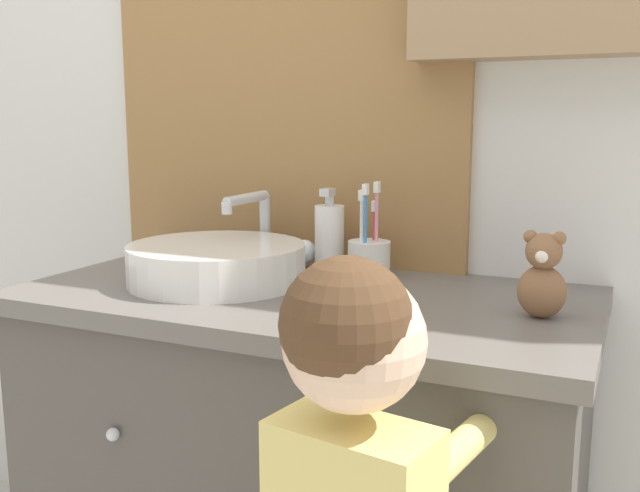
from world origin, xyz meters
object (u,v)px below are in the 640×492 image
sink_basin (219,261)px  teddy_bear (542,277)px  soap_dispenser (329,237)px  toothbrush_holder (369,256)px

sink_basin → teddy_bear: 0.63m
soap_dispenser → teddy_bear: 0.51m
toothbrush_holder → soap_dispenser: 0.11m
sink_basin → soap_dispenser: (0.16, 0.19, 0.03)m
toothbrush_holder → teddy_bear: bearing=-24.9°
teddy_bear → sink_basin: bearing=179.6°
toothbrush_holder → soap_dispenser: (-0.10, 0.03, 0.03)m
soap_dispenser → teddy_bear: soap_dispenser is taller
sink_basin → toothbrush_holder: 0.31m
soap_dispenser → sink_basin: bearing=-130.1°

